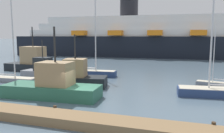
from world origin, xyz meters
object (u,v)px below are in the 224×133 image
object	(u,v)px
sailboat_1	(92,72)
cruise_ship	(195,38)
sailboat_3	(12,77)
fishing_boat_0	(73,77)
sailboat_0	(215,90)
fishing_boat_2	(53,86)
fishing_boat_3	(32,62)
fishing_boat_1	(45,71)
sailboat_2	(215,83)

from	to	relation	value
sailboat_1	cruise_ship	bearing A→B (deg)	62.11
sailboat_3	fishing_boat_0	size ratio (longest dim) A/B	1.63
sailboat_0	fishing_boat_2	distance (m)	14.67
fishing_boat_3	fishing_boat_0	bearing A→B (deg)	-30.63
sailboat_0	fishing_boat_1	xyz separation A→B (m)	(-20.07, 3.24, 0.32)
fishing_boat_1	fishing_boat_0	bearing A→B (deg)	153.52
sailboat_0	cruise_ship	bearing A→B (deg)	-95.37
sailboat_1	fishing_boat_3	xyz separation A→B (m)	(-10.75, 1.57, 0.81)
sailboat_1	sailboat_3	bearing A→B (deg)	-145.37
sailboat_2	fishing_boat_3	bearing A→B (deg)	4.89
sailboat_2	fishing_boat_0	bearing A→B (deg)	30.13
sailboat_0	cruise_ship	world-z (taller)	cruise_ship
sailboat_1	fishing_boat_3	distance (m)	10.89
sailboat_2	sailboat_3	xyz separation A→B (m)	(-23.05, -4.72, 0.25)
fishing_boat_1	cruise_ship	xyz separation A→B (m)	(19.35, 37.59, 3.91)
sailboat_1	fishing_boat_1	world-z (taller)	sailboat_1
sailboat_0	fishing_boat_0	distance (m)	14.27
sailboat_3	fishing_boat_3	bearing A→B (deg)	107.58
fishing_boat_1	sailboat_2	bearing A→B (deg)	-172.77
sailboat_0	fishing_boat_1	size ratio (longest dim) A/B	2.02
sailboat_0	sailboat_1	size ratio (longest dim) A/B	1.25
fishing_boat_0	fishing_boat_2	xyz separation A→B (m)	(0.40, -4.70, 0.09)
sailboat_2	sailboat_3	size ratio (longest dim) A/B	0.53
fishing_boat_0	cruise_ship	distance (m)	43.25
sailboat_1	sailboat_0	bearing A→B (deg)	-29.48
sailboat_0	fishing_boat_2	bearing A→B (deg)	12.61
sailboat_3	fishing_boat_0	distance (m)	8.23
fishing_boat_2	cruise_ship	distance (m)	47.60
fishing_boat_1	sailboat_3	bearing A→B (deg)	56.85
fishing_boat_1	cruise_ship	size ratio (longest dim) A/B	0.07
fishing_boat_0	cruise_ship	bearing A→B (deg)	60.55
sailboat_0	sailboat_3	world-z (taller)	sailboat_0
fishing_boat_2	fishing_boat_3	world-z (taller)	fishing_boat_3
fishing_boat_0	sailboat_3	bearing A→B (deg)	168.57
sailboat_1	fishing_boat_3	size ratio (longest dim) A/B	1.18
fishing_boat_1	fishing_boat_3	size ratio (longest dim) A/B	0.73
sailboat_0	fishing_boat_3	distance (m)	26.76
sailboat_3	sailboat_1	bearing A→B (deg)	37.45
sailboat_2	cruise_ship	bearing A→B (deg)	-75.65
sailboat_0	sailboat_2	xyz separation A→B (m)	(0.56, 4.69, -0.25)
fishing_boat_3	cruise_ship	bearing A→B (deg)	58.22
sailboat_2	cruise_ship	size ratio (longest dim) A/B	0.07
sailboat_0	fishing_boat_0	world-z (taller)	sailboat_0
sailboat_3	cruise_ship	distance (m)	46.48
fishing_boat_1	fishing_boat_3	world-z (taller)	fishing_boat_3
sailboat_3	cruise_ship	size ratio (longest dim) A/B	0.13
sailboat_3	fishing_boat_2	distance (m)	9.85
sailboat_0	sailboat_1	xyz separation A→B (m)	(-14.75, 6.52, -0.04)
fishing_boat_2	fishing_boat_3	xyz separation A→B (m)	(-11.64, 12.86, 0.28)
fishing_boat_3	sailboat_1	bearing A→B (deg)	-2.96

